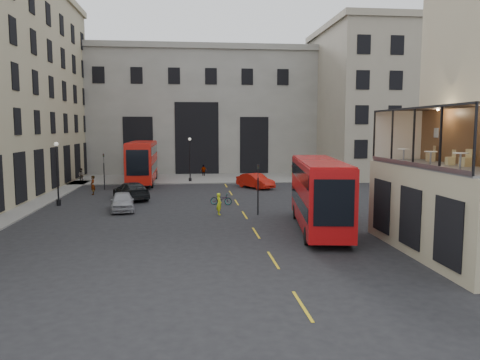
{
  "coord_description": "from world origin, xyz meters",
  "views": [
    {
      "loc": [
        -6.03,
        -22.11,
        6.48
      ],
      "look_at": [
        -2.69,
        8.86,
        3.0
      ],
      "focal_mm": 35.0,
      "sensor_mm": 36.0,
      "label": 1
    }
  ],
  "objects": [
    {
      "name": "host_frontage",
      "position": [
        6.5,
        0.0,
        2.25
      ],
      "size": [
        3.0,
        11.0,
        4.5
      ],
      "primitive_type": "cube",
      "color": "tan",
      "rests_on": "ground"
    },
    {
      "name": "gateway",
      "position": [
        -5.0,
        47.99,
        9.39
      ],
      "size": [
        35.0,
        10.6,
        18.0
      ],
      "color": "gray",
      "rests_on": "ground"
    },
    {
      "name": "pedestrian_c",
      "position": [
        -4.19,
        40.0,
        0.78
      ],
      "size": [
        0.98,
        0.59,
        1.57
      ],
      "primitive_type": "imported",
      "rotation": [
        0.0,
        0.0,
        3.38
      ],
      "color": "gray",
      "rests_on": "ground"
    },
    {
      "name": "pedestrian_e",
      "position": [
        -15.45,
        24.28,
        0.92
      ],
      "size": [
        0.59,
        0.76,
        1.85
      ],
      "primitive_type": "imported",
      "rotation": [
        0.0,
        0.0,
        4.95
      ],
      "color": "gray",
      "rests_on": "ground"
    },
    {
      "name": "cafe_floor",
      "position": [
        6.5,
        0.0,
        4.55
      ],
      "size": [
        3.0,
        10.0,
        0.1
      ],
      "primitive_type": "cube",
      "color": "slate",
      "rests_on": "host_frontage"
    },
    {
      "name": "cafe_table_far",
      "position": [
        5.54,
        2.15,
        5.1
      ],
      "size": [
        0.61,
        0.61,
        0.76
      ],
      "color": "silver",
      "rests_on": "cafe_floor"
    },
    {
      "name": "street_lamp_a",
      "position": [
        -17.0,
        18.0,
        2.39
      ],
      "size": [
        0.36,
        0.36,
        5.33
      ],
      "color": "black",
      "rests_on": "ground"
    },
    {
      "name": "traffic_light_near",
      "position": [
        -1.0,
        12.0,
        2.42
      ],
      "size": [
        0.16,
        0.2,
        3.8
      ],
      "color": "black",
      "rests_on": "ground"
    },
    {
      "name": "pavement_far",
      "position": [
        -6.0,
        38.0,
        0.06
      ],
      "size": [
        40.0,
        12.0,
        0.12
      ],
      "primitive_type": "cube",
      "color": "slate",
      "rests_on": "ground"
    },
    {
      "name": "traffic_light_far",
      "position": [
        -15.0,
        28.0,
        2.42
      ],
      "size": [
        0.16,
        0.2,
        3.8
      ],
      "color": "black",
      "rests_on": "ground"
    },
    {
      "name": "street_lamp_b",
      "position": [
        -6.0,
        34.0,
        2.39
      ],
      "size": [
        0.36,
        0.36,
        5.33
      ],
      "color": "black",
      "rests_on": "ground"
    },
    {
      "name": "car_b",
      "position": [
        0.99,
        27.44,
        0.79
      ],
      "size": [
        3.93,
        4.98,
        1.58
      ],
      "primitive_type": "imported",
      "rotation": [
        0.0,
        0.0,
        0.55
      ],
      "color": "#AA140A",
      "rests_on": "ground"
    },
    {
      "name": "cafe_chair_c",
      "position": [
        7.13,
        0.27,
        4.84
      ],
      "size": [
        0.43,
        0.43,
        0.78
      ],
      "color": "#D1B978",
      "rests_on": "cafe_floor"
    },
    {
      "name": "pedestrian_a",
      "position": [
        -19.0,
        35.52,
        0.82
      ],
      "size": [
        0.93,
        0.81,
        1.65
      ],
      "primitive_type": "imported",
      "rotation": [
        0.0,
        0.0,
        -0.26
      ],
      "color": "gray",
      "rests_on": "ground"
    },
    {
      "name": "ground",
      "position": [
        0.0,
        0.0,
        0.0
      ],
      "size": [
        140.0,
        140.0,
        0.0
      ],
      "primitive_type": "plane",
      "color": "black",
      "rests_on": "ground"
    },
    {
      "name": "car_a",
      "position": [
        -11.33,
        14.93,
        0.74
      ],
      "size": [
        2.33,
        4.55,
        1.48
      ],
      "primitive_type": "imported",
      "rotation": [
        0.0,
        0.0,
        0.14
      ],
      "color": "#9A9BA1",
      "rests_on": "ground"
    },
    {
      "name": "bicycle",
      "position": [
        -3.42,
        16.92,
        0.48
      ],
      "size": [
        1.93,
        1.11,
        0.96
      ],
      "primitive_type": "imported",
      "rotation": [
        0.0,
        0.0,
        1.29
      ],
      "color": "gray",
      "rests_on": "ground"
    },
    {
      "name": "cafe_table_near",
      "position": [
        5.73,
        -2.9,
        5.14
      ],
      "size": [
        0.65,
        0.65,
        0.81
      ],
      "color": "silver",
      "rests_on": "cafe_floor"
    },
    {
      "name": "bus_near",
      "position": [
        2.09,
        6.5,
        2.51
      ],
      "size": [
        4.07,
        11.43,
        4.46
      ],
      "color": "#A70B0D",
      "rests_on": "ground"
    },
    {
      "name": "cafe_chair_b",
      "position": [
        7.39,
        -0.63,
        4.86
      ],
      "size": [
        0.49,
        0.49,
        0.85
      ],
      "color": "#D8BE7C",
      "rests_on": "cafe_floor"
    },
    {
      "name": "pedestrian_b",
      "position": [
        -11.41,
        33.83,
        0.93
      ],
      "size": [
        1.39,
        1.17,
        1.86
      ],
      "primitive_type": "imported",
      "rotation": [
        0.0,
        0.0,
        0.48
      ],
      "color": "gray",
      "rests_on": "ground"
    },
    {
      "name": "bus_far",
      "position": [
        -11.5,
        33.07,
        2.75
      ],
      "size": [
        3.02,
        12.3,
        4.89
      ],
      "color": "red",
      "rests_on": "ground"
    },
    {
      "name": "cafe_chair_d",
      "position": [
        7.53,
        2.96,
        4.87
      ],
      "size": [
        0.53,
        0.53,
        0.87
      ],
      "color": "tan",
      "rests_on": "cafe_floor"
    },
    {
      "name": "cafe_table_mid",
      "position": [
        5.53,
        -0.73,
        5.11
      ],
      "size": [
        0.61,
        0.61,
        0.76
      ],
      "color": "beige",
      "rests_on": "cafe_floor"
    },
    {
      "name": "car_c",
      "position": [
        -11.35,
        20.8,
        0.79
      ],
      "size": [
        4.23,
        5.87,
        1.58
      ],
      "primitive_type": "imported",
      "rotation": [
        0.0,
        0.0,
        3.56
      ],
      "color": "black",
      "rests_on": "ground"
    },
    {
      "name": "building_right",
      "position": [
        20.0,
        39.97,
        10.39
      ],
      "size": [
        16.6,
        18.6,
        20.0
      ],
      "color": "gray",
      "rests_on": "ground"
    },
    {
      "name": "pedestrian_d",
      "position": [
        7.76,
        39.2,
        0.8
      ],
      "size": [
        0.86,
        0.93,
        1.6
      ],
      "primitive_type": "imported",
      "rotation": [
        0.0,
        0.0,
        2.18
      ],
      "color": "gray",
      "rests_on": "ground"
    },
    {
      "name": "cyclist",
      "position": [
        -3.88,
        12.37,
        0.82
      ],
      "size": [
        0.49,
        0.66,
        1.64
      ],
      "primitive_type": "imported",
      "rotation": [
        0.0,
        0.0,
        1.75
      ],
      "color": "#CCE017",
      "rests_on": "ground"
    }
  ]
}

